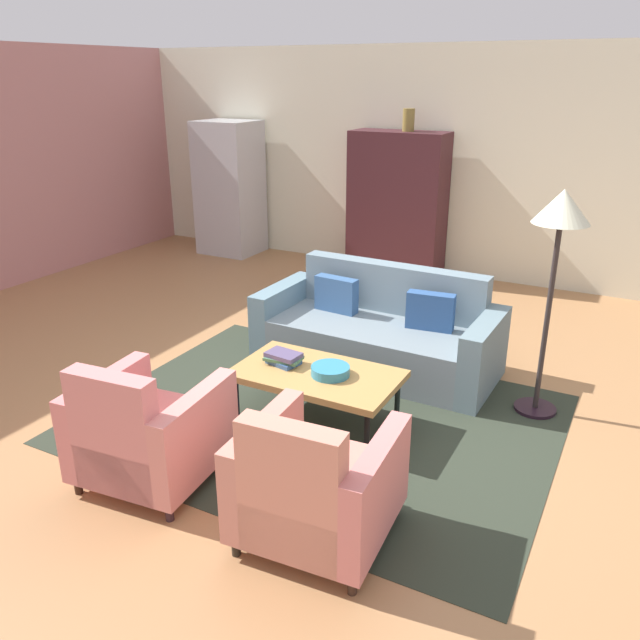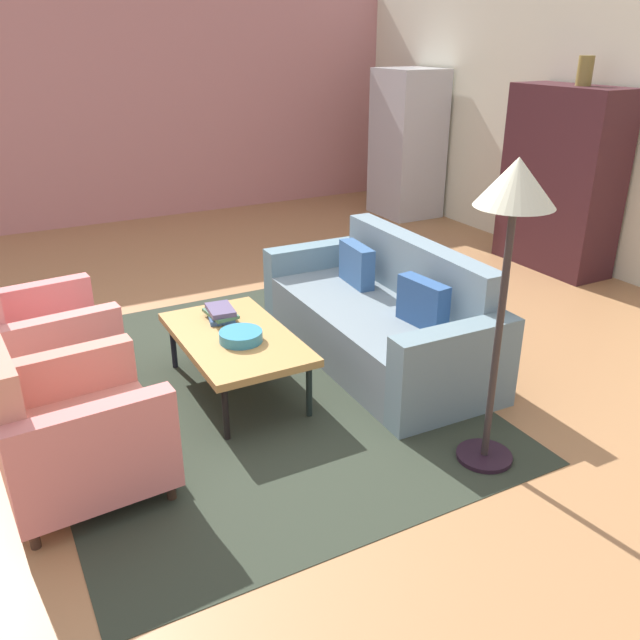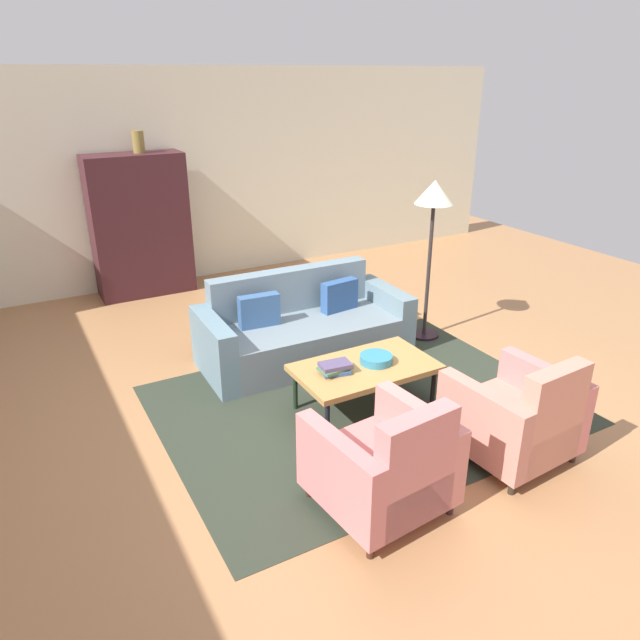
# 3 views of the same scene
# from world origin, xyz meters

# --- Properties ---
(ground_plane) EXTENTS (11.88, 11.88, 0.00)m
(ground_plane) POSITION_xyz_m (0.00, 0.00, 0.00)
(ground_plane) COLOR #A9774B
(wall_back) EXTENTS (9.90, 0.12, 2.80)m
(wall_back) POSITION_xyz_m (0.00, 4.12, 1.40)
(wall_back) COLOR beige
(wall_back) RESTS_ON ground
(area_rug) EXTENTS (3.40, 2.60, 0.01)m
(area_rug) POSITION_xyz_m (-0.03, -0.06, 0.00)
(area_rug) COLOR #2D3428
(area_rug) RESTS_ON ground
(couch) EXTENTS (2.12, 0.95, 0.86)m
(couch) POSITION_xyz_m (-0.02, 1.08, 0.29)
(couch) COLOR slate
(couch) RESTS_ON ground
(coffee_table) EXTENTS (1.20, 0.70, 0.42)m
(coffee_table) POSITION_xyz_m (-0.03, -0.11, 0.38)
(coffee_table) COLOR black
(coffee_table) RESTS_ON ground
(armchair_left) EXTENTS (0.87, 0.87, 0.88)m
(armchair_left) POSITION_xyz_m (-0.62, -1.27, 0.34)
(armchair_left) COLOR #342315
(armchair_left) RESTS_ON ground
(armchair_right) EXTENTS (0.85, 0.85, 0.88)m
(armchair_right) POSITION_xyz_m (0.58, -1.27, 0.34)
(armchair_right) COLOR #2D211A
(armchair_right) RESTS_ON ground
(fruit_bowl) EXTENTS (0.28, 0.28, 0.07)m
(fruit_bowl) POSITION_xyz_m (0.09, -0.11, 0.45)
(fruit_bowl) COLOR teal
(fruit_bowl) RESTS_ON coffee_table
(book_stack) EXTENTS (0.28, 0.21, 0.09)m
(book_stack) POSITION_xyz_m (-0.32, -0.09, 0.46)
(book_stack) COLOR #345484
(book_stack) RESTS_ON coffee_table
(cabinet) EXTENTS (1.20, 0.51, 1.80)m
(cabinet) POSITION_xyz_m (-0.95, 3.78, 0.90)
(cabinet) COLOR #3F1D22
(cabinet) RESTS_ON ground
(vase_tall) EXTENTS (0.14, 0.14, 0.27)m
(vase_tall) POSITION_xyz_m (-0.85, 3.77, 1.93)
(vase_tall) COLOR olive
(vase_tall) RESTS_ON cabinet
(floor_lamp) EXTENTS (0.40, 0.40, 1.72)m
(floor_lamp) POSITION_xyz_m (1.39, 0.85, 1.44)
(floor_lamp) COLOR black
(floor_lamp) RESTS_ON ground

